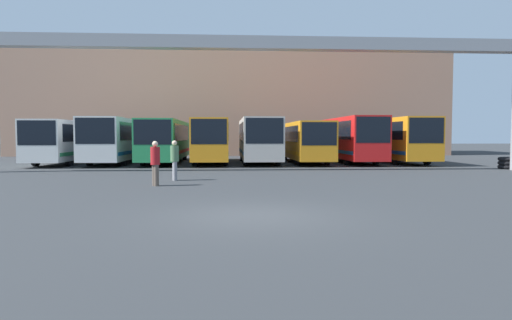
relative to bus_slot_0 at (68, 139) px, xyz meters
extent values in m
plane|color=#2D3033|center=(12.14, -22.55, -1.76)|extent=(200.00, 200.00, 0.00)
cube|color=tan|center=(12.14, 17.27, 3.74)|extent=(44.70, 12.00, 10.99)
cube|color=gray|center=(12.14, -8.35, 5.41)|extent=(33.17, 0.80, 0.70)
cube|color=silver|center=(0.00, 0.01, -0.06)|extent=(2.49, 11.10, 2.70)
cube|color=black|center=(0.00, -5.52, 0.44)|extent=(2.29, 0.06, 1.51)
cube|color=black|center=(0.00, 0.01, 0.44)|extent=(2.52, 9.43, 1.13)
cube|color=#268C4C|center=(0.00, 0.01, -0.92)|extent=(2.52, 10.54, 0.24)
cylinder|color=black|center=(-1.08, -3.10, -1.23)|extent=(0.28, 1.07, 1.07)
cylinder|color=black|center=(1.08, -3.10, -1.23)|extent=(0.28, 1.07, 1.07)
cylinder|color=black|center=(-1.08, 3.12, -1.23)|extent=(0.28, 1.07, 1.07)
cylinder|color=black|center=(1.08, 3.12, -1.23)|extent=(0.28, 1.07, 1.07)
cube|color=silver|center=(3.47, 0.51, 0.03)|extent=(2.57, 12.10, 2.87)
cube|color=black|center=(3.47, -5.52, 0.56)|extent=(2.37, 0.06, 1.61)
cube|color=black|center=(3.47, 0.51, 0.56)|extent=(2.60, 10.29, 1.21)
cube|color=#1966B2|center=(3.47, 0.51, -0.89)|extent=(2.60, 11.50, 0.24)
cylinder|color=black|center=(2.34, -2.88, -1.27)|extent=(0.28, 0.99, 0.99)
cylinder|color=black|center=(4.59, -2.88, -1.27)|extent=(0.28, 0.99, 0.99)
cylinder|color=black|center=(2.34, 3.90, -1.27)|extent=(0.28, 0.99, 0.99)
cylinder|color=black|center=(4.59, 3.90, -1.27)|extent=(0.28, 0.99, 0.99)
cube|color=#268C4C|center=(6.93, 0.55, -0.03)|extent=(2.50, 12.17, 2.76)
cube|color=black|center=(6.93, -5.52, 0.48)|extent=(2.30, 0.06, 1.55)
cube|color=black|center=(6.93, 0.55, 0.48)|extent=(2.53, 10.34, 1.16)
cube|color=red|center=(6.93, 0.55, -0.91)|extent=(2.53, 11.56, 0.24)
cylinder|color=black|center=(5.84, -2.86, -1.26)|extent=(0.28, 1.01, 1.01)
cylinder|color=black|center=(8.03, -2.86, -1.26)|extent=(0.28, 1.01, 1.01)
cylinder|color=black|center=(5.84, 3.95, -1.26)|extent=(0.28, 1.01, 1.01)
cylinder|color=black|center=(8.03, 3.95, -1.26)|extent=(0.28, 1.01, 1.01)
cube|color=orange|center=(10.40, -0.15, 0.00)|extent=(2.42, 10.77, 2.81)
cube|color=black|center=(10.40, -5.52, 0.52)|extent=(2.22, 0.06, 1.58)
cube|color=black|center=(10.40, -0.15, 0.52)|extent=(2.45, 9.16, 1.18)
cube|color=#268C4C|center=(10.40, -0.15, -0.90)|extent=(2.45, 10.23, 0.24)
cylinder|color=black|center=(9.35, -3.17, -1.23)|extent=(0.28, 1.05, 1.05)
cylinder|color=black|center=(11.45, -3.17, -1.23)|extent=(0.28, 1.05, 1.05)
cylinder|color=black|center=(9.35, 2.86, -1.23)|extent=(0.28, 1.05, 1.05)
cylinder|color=black|center=(11.45, 2.86, -1.23)|extent=(0.28, 1.05, 1.05)
cube|color=beige|center=(13.87, -0.17, 0.03)|extent=(2.58, 10.74, 2.88)
cube|color=black|center=(13.87, -5.52, 0.57)|extent=(2.38, 0.06, 1.61)
cube|color=black|center=(13.87, -0.17, 0.57)|extent=(2.61, 9.13, 1.21)
cube|color=#1966B2|center=(13.87, -0.17, -0.89)|extent=(2.61, 10.20, 0.24)
cylinder|color=black|center=(12.74, -3.18, -1.23)|extent=(0.28, 1.05, 1.05)
cylinder|color=black|center=(15.00, -3.18, -1.23)|extent=(0.28, 1.05, 1.05)
cylinder|color=black|center=(12.74, 2.84, -1.23)|extent=(0.28, 1.05, 1.05)
cylinder|color=black|center=(15.00, 2.84, -1.23)|extent=(0.28, 1.05, 1.05)
cube|color=orange|center=(17.34, 0.08, -0.10)|extent=(2.43, 11.23, 2.63)
cube|color=black|center=(17.34, -5.52, 0.38)|extent=(2.23, 0.06, 1.47)
cube|color=black|center=(17.34, 0.08, 0.38)|extent=(2.46, 9.55, 1.10)
cube|color=orange|center=(17.34, 0.08, -0.94)|extent=(2.46, 10.67, 0.24)
cylinder|color=black|center=(16.28, -3.07, -1.30)|extent=(0.28, 0.92, 0.92)
cylinder|color=black|center=(18.39, -3.07, -1.30)|extent=(0.28, 0.92, 0.92)
cylinder|color=black|center=(16.28, 3.22, -1.30)|extent=(0.28, 0.92, 0.92)
cylinder|color=black|center=(18.39, 3.22, -1.30)|extent=(0.28, 0.92, 0.92)
cube|color=red|center=(20.80, 0.31, 0.08)|extent=(2.41, 11.69, 2.98)
cube|color=black|center=(20.80, -5.52, 0.64)|extent=(2.22, 0.06, 1.67)
cube|color=black|center=(20.80, 0.31, 0.64)|extent=(2.44, 9.94, 1.25)
cube|color=#1966B2|center=(20.80, 0.31, -0.87)|extent=(2.44, 11.11, 0.24)
cylinder|color=black|center=(19.76, -2.97, -1.30)|extent=(0.28, 0.93, 0.93)
cylinder|color=black|center=(21.85, -2.97, -1.30)|extent=(0.28, 0.93, 0.93)
cylinder|color=black|center=(19.76, 3.58, -1.30)|extent=(0.28, 0.93, 0.93)
cylinder|color=black|center=(21.85, 3.58, -1.30)|extent=(0.28, 0.93, 0.93)
cube|color=orange|center=(24.27, -0.49, 0.05)|extent=(2.49, 10.11, 2.93)
cube|color=black|center=(24.27, -5.52, 0.60)|extent=(2.29, 0.06, 1.64)
cube|color=black|center=(24.27, -0.49, 0.60)|extent=(2.52, 8.59, 1.23)
cube|color=#1966B2|center=(24.27, -0.49, -0.88)|extent=(2.52, 9.60, 0.24)
cylinder|color=black|center=(23.19, -3.32, -1.29)|extent=(0.28, 0.93, 0.93)
cylinder|color=black|center=(25.36, -3.32, -1.29)|extent=(0.28, 0.93, 0.93)
cylinder|color=black|center=(23.19, 2.34, -1.29)|extent=(0.28, 0.93, 0.93)
cylinder|color=black|center=(25.36, 2.34, -1.29)|extent=(0.28, 0.93, 0.93)
cylinder|color=gray|center=(9.17, -13.35, -1.33)|extent=(0.20, 0.20, 0.86)
cylinder|color=gray|center=(9.13, -13.19, -1.33)|extent=(0.20, 0.20, 0.86)
cylinder|color=#4C724C|center=(9.15, -13.27, -0.54)|extent=(0.38, 0.38, 0.72)
sphere|color=beige|center=(9.15, -13.27, -0.07)|extent=(0.23, 0.23, 0.23)
cylinder|color=brown|center=(8.58, -15.41, -1.33)|extent=(0.20, 0.20, 0.86)
cylinder|color=brown|center=(8.68, -15.55, -1.33)|extent=(0.20, 0.20, 0.86)
cylinder|color=#A5191E|center=(8.63, -15.48, -0.54)|extent=(0.38, 0.38, 0.72)
sphere|color=beige|center=(8.63, -15.48, -0.07)|extent=(0.23, 0.23, 0.23)
torus|color=black|center=(28.53, -7.36, -1.64)|extent=(1.04, 1.04, 0.24)
torus|color=black|center=(28.53, -7.36, -1.40)|extent=(1.04, 1.04, 0.24)
torus|color=black|center=(28.53, -7.36, -1.16)|extent=(1.04, 1.04, 0.24)
camera|label=1|loc=(11.49, -33.97, 0.27)|focal=32.00mm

